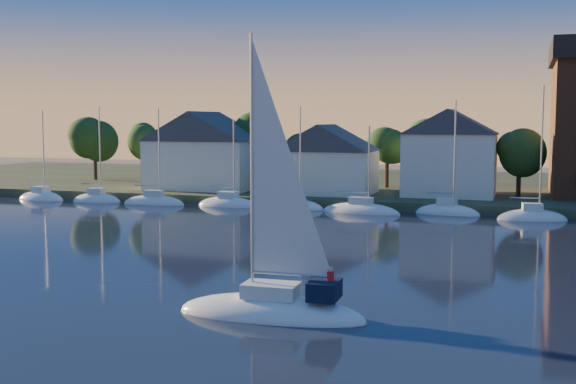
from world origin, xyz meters
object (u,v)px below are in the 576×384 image
at_px(hero_sailboat, 274,304).
at_px(clubhouse_west, 205,149).
at_px(clubhouse_centre, 326,158).
at_px(clubhouse_east, 450,152).

bearing_deg(hero_sailboat, clubhouse_west, -63.86).
xyz_separation_m(clubhouse_west, clubhouse_centre, (16.00, -1.00, -0.80)).
relative_size(clubhouse_centre, clubhouse_east, 1.10).
xyz_separation_m(clubhouse_east, hero_sailboat, (-3.34, -50.83, -5.39)).
xyz_separation_m(clubhouse_west, clubhouse_east, (30.00, 1.00, 0.07)).
xyz_separation_m(clubhouse_west, hero_sailboat, (26.66, -49.83, -5.32)).
height_order(clubhouse_west, clubhouse_east, clubhouse_east).
bearing_deg(clubhouse_centre, clubhouse_east, 8.13).
relative_size(clubhouse_west, hero_sailboat, 0.92).
height_order(clubhouse_west, clubhouse_centre, clubhouse_west).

